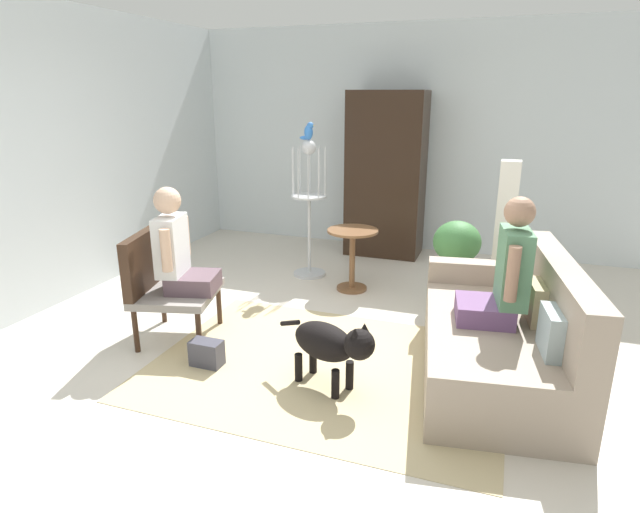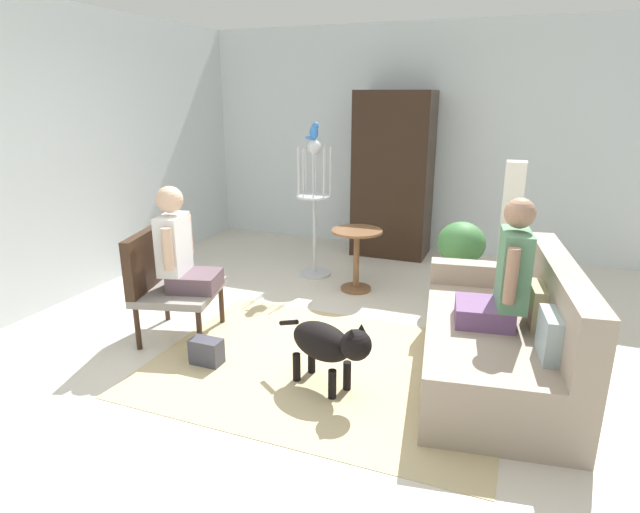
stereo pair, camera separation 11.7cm
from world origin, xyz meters
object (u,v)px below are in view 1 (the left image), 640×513
Objects in this scene: parrot at (309,131)px; armchair at (161,279)px; couch at (504,338)px; round_end_table at (352,251)px; handbag at (207,353)px; column_lamp at (504,234)px; potted_plant at (456,250)px; person_on_couch at (505,274)px; dog at (331,343)px; armoire_cabinet at (386,175)px; person_on_armchair at (178,250)px; bird_cage_stand at (309,211)px.

armchair is at bearing -107.09° from parrot.
parrot reaches higher than couch.
couch is 2.94m from parrot.
handbag is (-0.57, -1.91, -0.32)m from round_end_table.
column_lamp is at bearing 7.03° from round_end_table.
potted_plant is (2.19, 1.57, 0.03)m from armchair.
round_end_table is (-1.47, 1.37, -0.38)m from person_on_couch.
column_lamp is at bearing 91.09° from person_on_couch.
dog is at bearing -11.08° from armchair.
armoire_cabinet is at bearing 117.75° from person_on_couch.
column_lamp is 2.96m from handbag.
handbag is at bearing -130.43° from potted_plant.
person_on_armchair reaches higher than potted_plant.
couch is 1.25× the size of bird_cage_stand.
person_on_armchair is 2.06m from parrot.
parrot is at bearing 168.93° from potted_plant.
armoire_cabinet is at bearing 62.85° from parrot.
armchair is at bearing 168.92° from dog.
potted_plant is at bearing -11.07° from parrot.
armoire_cabinet is 3.51m from handbag.
parrot reaches higher than person_on_couch.
couch reaches higher than round_end_table.
armchair is at bearing -175.10° from person_on_couch.
armchair reaches higher than couch.
armoire_cabinet is at bearing 139.13° from column_lamp.
handbag is at bearing -39.43° from person_on_armchair.
armoire_cabinet reaches higher than handbag.
couch reaches higher than handbag.
armchair is at bearing -145.74° from column_lamp.
person_on_armchair is at bearing -175.72° from person_on_couch.
handbag is at bearing -99.75° from armoire_cabinet.
couch is at bearing 5.43° from armchair.
couch is 2.69m from armchair.
armchair is at bearing -107.10° from bird_cage_stand.
armoire_cabinet is at bearing 68.95° from armchair.
parrot is 2.22m from column_lamp.
column_lamp is (-0.07, 1.52, 0.38)m from couch.
armchair is 1.06× the size of person_on_armchair.
potted_plant is at bearing 35.51° from armchair.
person_on_couch is at bearing 4.28° from person_on_armchair.
parrot is 1.41m from armoire_cabinet.
handbag is (0.44, -0.36, -0.67)m from person_on_armchair.
bird_cage_stand is 8.15× the size of parrot.
dog is 2.70m from parrot.
couch is 2.28× the size of potted_plant.
person_on_armchair is (0.15, 0.04, 0.26)m from armchair.
column_lamp is at bearing 92.62° from couch.
round_end_table reaches higher than handbag.
armoire_cabinet is at bearing 125.33° from potted_plant.
armoire_cabinet is (0.00, 1.43, 0.58)m from round_end_table.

